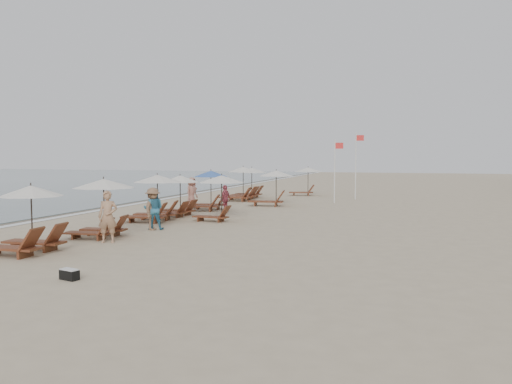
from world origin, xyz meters
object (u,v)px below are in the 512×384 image
(inland_station_1, at_px, (271,186))
(lounger_station_6, at_px, (249,183))
(lounger_station_4, at_px, (206,193))
(beachgoer_mid_b, at_px, (153,209))
(duffel_bag, at_px, (69,274))
(lounger_station_1, at_px, (100,205))
(lounger_station_5, at_px, (239,185))
(lounger_station_0, at_px, (25,224))
(beachgoer_far_a, at_px, (225,199))
(inland_station_2, at_px, (305,178))
(lounger_station_3, at_px, (177,196))
(beachgoer_far_b, at_px, (192,193))
(lounger_station_2, at_px, (153,199))
(beachgoer_mid_a, at_px, (154,209))
(beachgoer_near, at_px, (108,217))
(inland_station_0, at_px, (218,190))
(flag_pole_near, at_px, (335,168))

(inland_station_1, bearing_deg, lounger_station_6, 120.62)
(lounger_station_4, bearing_deg, beachgoer_mid_b, -83.57)
(duffel_bag, bearing_deg, lounger_station_6, 97.76)
(lounger_station_1, xyz_separation_m, lounger_station_5, (-0.19, 17.29, -0.15))
(lounger_station_0, distance_m, duffel_bag, 4.62)
(beachgoer_mid_b, xyz_separation_m, beachgoer_far_a, (0.60, 7.26, -0.14))
(lounger_station_1, relative_size, beachgoer_far_a, 1.67)
(inland_station_1, distance_m, inland_station_2, 9.16)
(lounger_station_3, distance_m, beachgoer_far_a, 2.94)
(inland_station_1, bearing_deg, beachgoer_far_b, -149.85)
(lounger_station_2, distance_m, lounger_station_6, 14.62)
(lounger_station_4, xyz_separation_m, beachgoer_mid_a, (0.91, -8.13, -0.11))
(lounger_station_1, xyz_separation_m, lounger_station_3, (-0.35, 7.54, -0.20))
(beachgoer_near, bearing_deg, lounger_station_5, 72.41)
(inland_station_0, relative_size, beachgoer_far_b, 1.36)
(inland_station_2, bearing_deg, lounger_station_2, -101.33)
(beachgoer_mid_b, height_order, duffel_bag, beachgoer_mid_b)
(beachgoer_mid_a, distance_m, flag_pole_near, 16.03)
(inland_station_2, height_order, beachgoer_mid_b, inland_station_2)
(lounger_station_4, distance_m, flag_pole_near, 9.48)
(lounger_station_2, height_order, beachgoer_mid_a, lounger_station_2)
(inland_station_1, height_order, flag_pole_near, flag_pole_near)
(beachgoer_mid_b, distance_m, beachgoer_far_b, 9.61)
(lounger_station_2, bearing_deg, duffel_bag, -72.04)
(lounger_station_0, height_order, inland_station_0, lounger_station_0)
(lounger_station_6, xyz_separation_m, beachgoer_far_a, (1.86, -10.00, -0.33))
(lounger_station_1, height_order, lounger_station_6, lounger_station_1)
(lounger_station_4, xyz_separation_m, beachgoer_far_a, (1.53, -0.96, -0.23))
(inland_station_2, bearing_deg, inland_station_0, -92.21)
(inland_station_0, distance_m, beachgoer_near, 7.23)
(lounger_station_0, bearing_deg, beachgoer_mid_b, 77.46)
(lounger_station_5, distance_m, beachgoer_far_a, 7.73)
(lounger_station_0, relative_size, lounger_station_1, 1.00)
(beachgoer_mid_b, bearing_deg, duffel_bag, -171.53)
(inland_station_1, xyz_separation_m, beachgoer_mid_b, (-1.96, -11.82, -0.36))
(inland_station_0, relative_size, inland_station_2, 0.95)
(beachgoer_near, distance_m, beachgoer_far_b, 12.96)
(lounger_station_4, height_order, beachgoer_far_a, lounger_station_4)
(inland_station_1, distance_m, flag_pole_near, 4.92)
(beachgoer_mid_b, bearing_deg, lounger_station_5, -1.72)
(lounger_station_5, relative_size, beachgoer_near, 1.44)
(flag_pole_near, bearing_deg, inland_station_1, -137.48)
(lounger_station_5, bearing_deg, beachgoer_mid_a, -85.61)
(inland_station_2, bearing_deg, lounger_station_0, -97.60)
(lounger_station_4, bearing_deg, lounger_station_0, -91.75)
(lounger_station_1, xyz_separation_m, beachgoer_far_a, (1.56, 9.76, -0.48))
(lounger_station_4, height_order, duffel_bag, lounger_station_4)
(lounger_station_0, relative_size, inland_station_1, 0.89)
(lounger_station_4, bearing_deg, lounger_station_6, 92.10)
(lounger_station_3, height_order, lounger_station_5, lounger_station_5)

